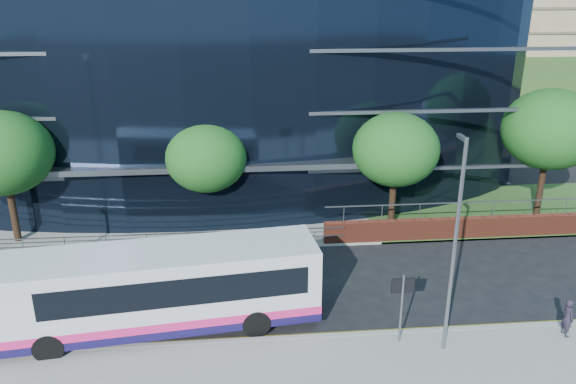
{
  "coord_description": "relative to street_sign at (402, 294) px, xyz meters",
  "views": [
    {
      "loc": [
        -1.25,
        -19.0,
        12.7
      ],
      "look_at": [
        1.18,
        8.0,
        2.7
      ],
      "focal_mm": 35.0,
      "sensor_mm": 36.0,
      "label": 1
    }
  ],
  "objects": [
    {
      "name": "guard_railings",
      "position": [
        -12.5,
        8.59,
        -1.33
      ],
      "size": [
        24.0,
        0.05,
        1.1
      ],
      "color": "slate",
      "rests_on": "ground"
    },
    {
      "name": "far_forecourt",
      "position": [
        -10.5,
        12.59,
        -2.1
      ],
      "size": [
        50.0,
        8.0,
        0.1
      ],
      "primitive_type": "cube",
      "color": "gray",
      "rests_on": "ground"
    },
    {
      "name": "tree_dist_e",
      "position": [
        19.5,
        41.59,
        2.39
      ],
      "size": [
        4.62,
        4.62,
        6.51
      ],
      "color": "black",
      "rests_on": "ground"
    },
    {
      "name": "glass_office",
      "position": [
        -8.5,
        22.44,
        5.85
      ],
      "size": [
        44.0,
        23.1,
        16.0
      ],
      "color": "black",
      "rests_on": "ground"
    },
    {
      "name": "tree_far_d",
      "position": [
        11.5,
        11.59,
        3.04
      ],
      "size": [
        5.28,
        5.28,
        7.44
      ],
      "color": "black",
      "rests_on": "ground"
    },
    {
      "name": "street_sign",
      "position": [
        0.0,
        0.0,
        0.0
      ],
      "size": [
        0.85,
        0.09,
        2.8
      ],
      "color": "slate",
      "rests_on": "pavement_near"
    },
    {
      "name": "pedestrian",
      "position": [
        6.42,
        -0.2,
        -1.23
      ],
      "size": [
        0.39,
        0.58,
        1.53
      ],
      "primitive_type": "imported",
      "rotation": [
        0.0,
        0.0,
        1.62
      ],
      "color": "#241D2C",
      "rests_on": "pavement_near"
    },
    {
      "name": "city_bus",
      "position": [
        -8.86,
        1.89,
        -0.39
      ],
      "size": [
        12.48,
        4.21,
        3.31
      ],
      "rotation": [
        0.0,
        0.0,
        0.12
      ],
      "color": "silver",
      "rests_on": "ground"
    },
    {
      "name": "ground",
      "position": [
        -4.5,
        1.59,
        -2.15
      ],
      "size": [
        200.0,
        200.0,
        0.0
      ],
      "primitive_type": "plane",
      "color": "black",
      "rests_on": "ground"
    },
    {
      "name": "streetlight_east",
      "position": [
        1.5,
        -0.59,
        2.29
      ],
      "size": [
        0.15,
        0.77,
        8.0
      ],
      "color": "slate",
      "rests_on": "pavement_near"
    },
    {
      "name": "yellow_line_inner",
      "position": [
        -4.5,
        0.94,
        -2.14
      ],
      "size": [
        80.0,
        0.08,
        0.01
      ],
      "primitive_type": "cube",
      "color": "gold",
      "rests_on": "ground"
    },
    {
      "name": "tree_far_c",
      "position": [
        2.5,
        10.59,
        2.39
      ],
      "size": [
        4.62,
        4.62,
        6.51
      ],
      "color": "black",
      "rests_on": "ground"
    },
    {
      "name": "tree_far_a",
      "position": [
        -17.5,
        10.59,
        2.71
      ],
      "size": [
        4.95,
        4.95,
        6.98
      ],
      "color": "black",
      "rests_on": "ground"
    },
    {
      "name": "kerb",
      "position": [
        -4.5,
        0.59,
        -2.07
      ],
      "size": [
        80.0,
        0.25,
        0.16
      ],
      "primitive_type": "cube",
      "color": "gray",
      "rests_on": "ground"
    },
    {
      "name": "tree_far_b",
      "position": [
        -7.5,
        11.09,
        2.06
      ],
      "size": [
        4.29,
        4.29,
        6.05
      ],
      "color": "black",
      "rests_on": "ground"
    },
    {
      "name": "yellow_line_outer",
      "position": [
        -4.5,
        0.79,
        -2.14
      ],
      "size": [
        80.0,
        0.08,
        0.01
      ],
      "primitive_type": "cube",
      "color": "gold",
      "rests_on": "ground"
    }
  ]
}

